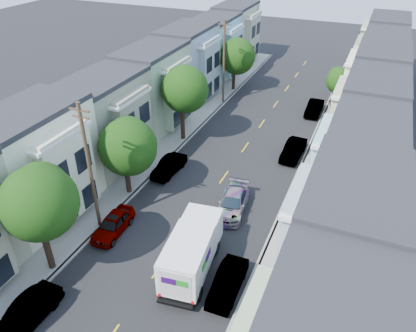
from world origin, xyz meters
TOP-DOWN VIEW (x-y plane):
  - ground at (0.00, 0.00)m, footprint 160.00×160.00m
  - road_slab at (0.00, 15.00)m, footprint 12.00×70.00m
  - curb_left at (-6.05, 15.00)m, footprint 0.30×70.00m
  - curb_right at (6.05, 15.00)m, footprint 0.30×70.00m
  - sidewalk_left at (-7.35, 15.00)m, footprint 2.60×70.00m
  - sidewalk_right at (7.35, 15.00)m, footprint 2.60×70.00m
  - centerline at (0.00, 15.00)m, footprint 0.12×70.00m
  - townhouse_row_left at (-11.15, 15.00)m, footprint 5.00×70.00m
  - townhouse_row_right at (11.15, 15.00)m, footprint 5.00×70.00m
  - tree_b at (-6.30, -2.89)m, footprint 4.70×4.70m
  - tree_c at (-6.30, 6.61)m, footprint 4.70×4.70m
  - tree_d at (-6.30, 17.12)m, footprint 4.70×4.70m
  - tree_e at (-6.30, 32.60)m, footprint 4.70×4.70m
  - tree_far_r at (6.90, 31.40)m, footprint 3.10×3.10m
  - utility_pole_near at (-6.30, 2.00)m, footprint 1.60×0.26m
  - utility_pole_far at (-6.30, 28.00)m, footprint 1.60×0.26m
  - fedex_truck at (2.12, 0.65)m, footprint 2.53×6.57m
  - lead_sedan at (2.37, 7.76)m, footprint 2.65×5.13m
  - parked_left_b at (-4.90, -6.85)m, footprint 1.64×4.52m
  - parked_left_c at (-4.90, 1.80)m, footprint 1.96×4.57m
  - parked_left_d at (-4.90, 10.70)m, footprint 1.72×4.32m
  - parked_right_b at (4.90, -0.09)m, footprint 1.65×4.35m
  - parked_right_c at (4.90, 18.04)m, footprint 1.81×4.64m
  - parked_right_d at (4.90, 29.01)m, footprint 1.60×4.49m

SIDE VIEW (x-z plane):
  - ground at x=0.00m, z-range 0.00..0.00m
  - centerline at x=0.00m, z-range -0.01..0.01m
  - townhouse_row_left at x=-11.15m, z-range -4.25..4.25m
  - townhouse_row_right at x=11.15m, z-range -4.25..4.25m
  - road_slab at x=0.00m, z-range 0.00..0.02m
  - curb_left at x=-6.05m, z-range 0.00..0.15m
  - curb_right at x=6.05m, z-range 0.00..0.15m
  - sidewalk_left at x=-7.35m, z-range 0.00..0.15m
  - sidewalk_right at x=7.35m, z-range 0.00..0.15m
  - parked_left_d at x=-4.90m, z-range 0.00..1.42m
  - parked_right_b at x=4.90m, z-range 0.00..1.43m
  - parked_left_c at x=-4.90m, z-range 0.00..1.46m
  - lead_sedan at x=2.37m, z-range 0.00..1.47m
  - parked_right_d at x=4.90m, z-range 0.00..1.49m
  - parked_left_b at x=-4.90m, z-range 0.00..1.50m
  - parked_right_c at x=4.90m, z-range 0.00..1.52m
  - fedex_truck at x=2.12m, z-range 0.18..3.34m
  - tree_far_r at x=6.90m, z-range 1.00..6.17m
  - tree_c at x=-6.30m, z-range 1.08..7.99m
  - tree_e at x=-6.30m, z-range 1.13..8.13m
  - utility_pole_near at x=-6.30m, z-range 0.15..10.15m
  - utility_pole_far at x=-6.30m, z-range 0.15..10.15m
  - tree_b at x=-6.30m, z-range 1.59..9.54m
  - tree_d at x=-6.30m, z-range 1.62..9.61m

